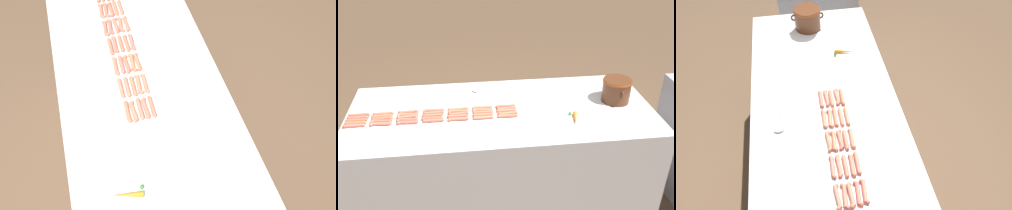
% 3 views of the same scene
% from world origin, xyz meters
% --- Properties ---
extents(ground_plane, '(20.00, 20.00, 0.00)m').
position_xyz_m(ground_plane, '(0.00, 0.00, 0.00)').
color(ground_plane, brown).
extents(griddle_counter, '(1.03, 2.37, 0.92)m').
position_xyz_m(griddle_counter, '(0.00, 0.00, 0.46)').
color(griddle_counter, '#BCBCC1').
rests_on(griddle_counter, ground_plane).
extents(hot_dog_0, '(0.03, 0.16, 0.03)m').
position_xyz_m(hot_dog_0, '(-0.03, -1.08, 0.93)').
color(hot_dog_0, '#CD654D').
rests_on(hot_dog_0, griddle_counter).
extents(hot_dog_1, '(0.03, 0.16, 0.03)m').
position_xyz_m(hot_dog_1, '(-0.02, -0.90, 0.93)').
color(hot_dog_1, '#CB6F55').
rests_on(hot_dog_1, griddle_counter).
extents(hot_dog_2, '(0.03, 0.16, 0.03)m').
position_xyz_m(hot_dog_2, '(-0.03, -0.71, 0.93)').
color(hot_dog_2, '#D46D52').
rests_on(hot_dog_2, griddle_counter).
extents(hot_dog_3, '(0.03, 0.16, 0.03)m').
position_xyz_m(hot_dog_3, '(-0.02, -0.52, 0.93)').
color(hot_dog_3, '#C96755').
rests_on(hot_dog_3, griddle_counter).
extents(hot_dog_4, '(0.03, 0.16, 0.03)m').
position_xyz_m(hot_dog_4, '(-0.02, -0.33, 0.93)').
color(hot_dog_4, '#CA6C4E').
rests_on(hot_dog_4, griddle_counter).
extents(hot_dog_5, '(0.03, 0.16, 0.03)m').
position_xyz_m(hot_dog_5, '(-0.03, -0.15, 0.93)').
color(hot_dog_5, '#CA7055').
rests_on(hot_dog_5, griddle_counter).
extents(hot_dog_6, '(0.03, 0.16, 0.03)m').
position_xyz_m(hot_dog_6, '(-0.02, 0.04, 0.93)').
color(hot_dog_6, '#D6654F').
rests_on(hot_dog_6, griddle_counter).
extents(hot_dog_7, '(0.03, 0.16, 0.03)m').
position_xyz_m(hot_dog_7, '(0.01, -1.08, 0.93)').
color(hot_dog_7, '#D26752').
rests_on(hot_dog_7, griddle_counter).
extents(hot_dog_8, '(0.03, 0.16, 0.03)m').
position_xyz_m(hot_dog_8, '(0.02, -0.90, 0.93)').
color(hot_dog_8, '#D1704F').
rests_on(hot_dog_8, griddle_counter).
extents(hot_dog_9, '(0.04, 0.16, 0.03)m').
position_xyz_m(hot_dog_9, '(0.01, -0.71, 0.93)').
color(hot_dog_9, '#CD6D56').
rests_on(hot_dog_9, griddle_counter).
extents(hot_dog_10, '(0.03, 0.16, 0.03)m').
position_xyz_m(hot_dog_10, '(0.01, -0.52, 0.93)').
color(hot_dog_10, '#D46850').
rests_on(hot_dog_10, griddle_counter).
extents(hot_dog_11, '(0.03, 0.16, 0.03)m').
position_xyz_m(hot_dog_11, '(0.01, -0.34, 0.93)').
color(hot_dog_11, '#D3704E').
rests_on(hot_dog_11, griddle_counter).
extents(hot_dog_12, '(0.04, 0.16, 0.03)m').
position_xyz_m(hot_dog_12, '(0.01, -0.15, 0.93)').
color(hot_dog_12, '#CB7252').
rests_on(hot_dog_12, griddle_counter).
extents(hot_dog_13, '(0.03, 0.16, 0.03)m').
position_xyz_m(hot_dog_13, '(0.02, 0.04, 0.93)').
color(hot_dog_13, '#CA6A53').
rests_on(hot_dog_13, griddle_counter).
extents(hot_dog_14, '(0.03, 0.16, 0.03)m').
position_xyz_m(hot_dog_14, '(0.05, -1.08, 0.93)').
color(hot_dog_14, '#D26850').
rests_on(hot_dog_14, griddle_counter).
extents(hot_dog_15, '(0.03, 0.16, 0.03)m').
position_xyz_m(hot_dog_15, '(0.05, -0.90, 0.93)').
color(hot_dog_15, '#CA644E').
rests_on(hot_dog_15, griddle_counter).
extents(hot_dog_16, '(0.03, 0.16, 0.03)m').
position_xyz_m(hot_dog_16, '(0.05, -0.71, 0.93)').
color(hot_dog_16, '#D26F54').
rests_on(hot_dog_16, griddle_counter).
extents(hot_dog_17, '(0.03, 0.16, 0.03)m').
position_xyz_m(hot_dog_17, '(0.05, -0.53, 0.93)').
color(hot_dog_17, '#CC684D').
rests_on(hot_dog_17, griddle_counter).
extents(hot_dog_18, '(0.03, 0.16, 0.03)m').
position_xyz_m(hot_dog_18, '(0.05, -0.33, 0.93)').
color(hot_dog_18, '#D2654E').
rests_on(hot_dog_18, griddle_counter).
extents(hot_dog_19, '(0.03, 0.16, 0.03)m').
position_xyz_m(hot_dog_19, '(0.05, -0.15, 0.93)').
color(hot_dog_19, '#D46D4F').
rests_on(hot_dog_19, griddle_counter).
extents(hot_dog_20, '(0.03, 0.16, 0.03)m').
position_xyz_m(hot_dog_20, '(0.05, 0.03, 0.93)').
color(hot_dog_20, '#D36D55').
rests_on(hot_dog_20, griddle_counter).
extents(hot_dog_21, '(0.03, 0.16, 0.03)m').
position_xyz_m(hot_dog_21, '(0.09, -1.08, 0.93)').
color(hot_dog_21, '#CD724C').
rests_on(hot_dog_21, griddle_counter).
extents(hot_dog_22, '(0.04, 0.16, 0.03)m').
position_xyz_m(hot_dog_22, '(0.09, -0.90, 0.93)').
color(hot_dog_22, '#D56950').
rests_on(hot_dog_22, griddle_counter).
extents(hot_dog_23, '(0.04, 0.16, 0.03)m').
position_xyz_m(hot_dog_23, '(0.09, -0.71, 0.93)').
color(hot_dog_23, '#D76353').
rests_on(hot_dog_23, griddle_counter).
extents(hot_dog_24, '(0.03, 0.16, 0.03)m').
position_xyz_m(hot_dog_24, '(0.09, -0.53, 0.93)').
color(hot_dog_24, '#CF6650').
rests_on(hot_dog_24, griddle_counter).
extents(hot_dog_25, '(0.03, 0.16, 0.03)m').
position_xyz_m(hot_dog_25, '(0.09, -0.34, 0.93)').
color(hot_dog_25, '#D16856').
rests_on(hot_dog_25, griddle_counter).
extents(hot_dog_26, '(0.03, 0.16, 0.03)m').
position_xyz_m(hot_dog_26, '(0.09, -0.15, 0.93)').
color(hot_dog_26, '#D16E55').
rests_on(hot_dog_26, griddle_counter).
extents(hot_dog_27, '(0.04, 0.16, 0.03)m').
position_xyz_m(hot_dog_27, '(0.09, 0.04, 0.93)').
color(hot_dog_27, '#D67152').
rests_on(hot_dog_27, griddle_counter).
extents(hot_dog_28, '(0.03, 0.16, 0.03)m').
position_xyz_m(hot_dog_28, '(0.13, -1.08, 0.93)').
color(hot_dog_28, '#D86A56').
rests_on(hot_dog_28, griddle_counter).
extents(hot_dog_29, '(0.04, 0.16, 0.03)m').
position_xyz_m(hot_dog_29, '(0.12, -0.90, 0.93)').
color(hot_dog_29, '#D36C55').
rests_on(hot_dog_29, griddle_counter).
extents(hot_dog_30, '(0.04, 0.16, 0.03)m').
position_xyz_m(hot_dog_30, '(0.13, -0.70, 0.93)').
color(hot_dog_30, '#CA6752').
rests_on(hot_dog_30, griddle_counter).
extents(hot_dog_31, '(0.03, 0.16, 0.03)m').
position_xyz_m(hot_dog_31, '(0.12, -0.52, 0.93)').
color(hot_dog_31, '#D2674F').
rests_on(hot_dog_31, griddle_counter).
extents(hot_dog_32, '(0.03, 0.16, 0.03)m').
position_xyz_m(hot_dog_32, '(0.12, -0.34, 0.93)').
color(hot_dog_32, '#D06E52').
rests_on(hot_dog_32, griddle_counter).
extents(hot_dog_33, '(0.03, 0.16, 0.03)m').
position_xyz_m(hot_dog_33, '(0.13, -0.15, 0.93)').
color(hot_dog_33, '#CB7255').
rests_on(hot_dog_33, griddle_counter).
extents(hot_dog_34, '(0.03, 0.16, 0.03)m').
position_xyz_m(hot_dog_34, '(0.12, 0.03, 0.93)').
color(hot_dog_34, '#D76A4E').
rests_on(hot_dog_34, griddle_counter).
extents(bean_pot, '(0.29, 0.23, 0.19)m').
position_xyz_m(bean_pot, '(-0.03, 0.93, 1.02)').
color(bean_pot, '#562D19').
rests_on(bean_pot, griddle_counter).
extents(serving_spoon, '(0.07, 0.27, 0.02)m').
position_xyz_m(serving_spoon, '(-0.32, -0.14, 0.93)').
color(serving_spoon, '#B7B7BC').
rests_on(serving_spoon, griddle_counter).
extents(carrot, '(0.18, 0.07, 0.03)m').
position_xyz_m(carrot, '(0.23, 0.52, 0.93)').
color(carrot, orange).
rests_on(carrot, griddle_counter).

